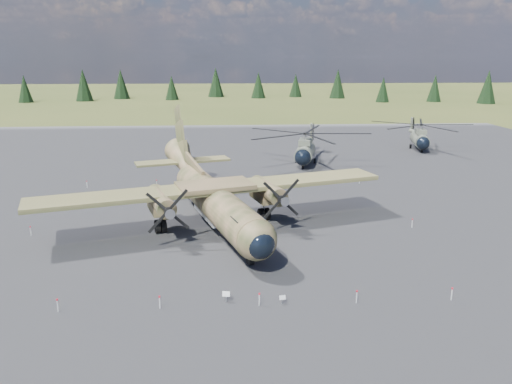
{
  "coord_description": "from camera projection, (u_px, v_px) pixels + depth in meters",
  "views": [
    {
      "loc": [
        0.11,
        -40.93,
        14.67
      ],
      "look_at": [
        2.75,
        2.0,
        2.99
      ],
      "focal_mm": 35.0,
      "sensor_mm": 36.0,
      "label": 1
    }
  ],
  "objects": [
    {
      "name": "helicopter_mid",
      "position": [
        420.0,
        131.0,
        80.68
      ],
      "size": [
        19.94,
        21.06,
        4.26
      ],
      "rotation": [
        0.0,
        0.0,
        -0.21
      ],
      "color": "slate",
      "rests_on": "ground"
    },
    {
      "name": "transport_plane",
      "position": [
        212.0,
        193.0,
        44.43
      ],
      "size": [
        30.59,
        27.27,
        10.23
      ],
      "rotation": [
        0.0,
        0.0,
        0.3
      ],
      "color": "#3D4324",
      "rests_on": "ground"
    },
    {
      "name": "info_placard_left",
      "position": [
        226.0,
        295.0,
        30.72
      ],
      "size": [
        0.49,
        0.27,
        0.73
      ],
      "rotation": [
        0.0,
        0.0,
        -0.16
      ],
      "color": "gray",
      "rests_on": "ground"
    },
    {
      "name": "ground",
      "position": [
        226.0,
        232.0,
        43.26
      ],
      "size": [
        500.0,
        500.0,
        0.0
      ],
      "primitive_type": "plane",
      "color": "brown",
      "rests_on": "ground"
    },
    {
      "name": "treeline",
      "position": [
        212.0,
        168.0,
        45.72
      ],
      "size": [
        302.55,
        304.05,
        10.95
      ],
      "color": "black",
      "rests_on": "ground"
    },
    {
      "name": "helicopter_near",
      "position": [
        305.0,
        142.0,
        69.33
      ],
      "size": [
        21.95,
        22.87,
        4.6
      ],
      "rotation": [
        0.0,
        0.0,
        -0.24
      ],
      "color": "slate",
      "rests_on": "ground"
    },
    {
      "name": "barrier_fence",
      "position": [
        220.0,
        227.0,
        43.03
      ],
      "size": [
        33.12,
        29.62,
        0.85
      ],
      "color": "silver",
      "rests_on": "ground"
    },
    {
      "name": "info_placard_right",
      "position": [
        282.0,
        298.0,
        30.46
      ],
      "size": [
        0.41,
        0.23,
        0.6
      ],
      "rotation": [
        0.0,
        0.0,
        0.19
      ],
      "color": "gray",
      "rests_on": "ground"
    },
    {
      "name": "apron",
      "position": [
        226.0,
        200.0,
        52.9
      ],
      "size": [
        120.0,
        120.0,
        0.04
      ],
      "primitive_type": "cube",
      "color": "#535357",
      "rests_on": "ground"
    }
  ]
}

